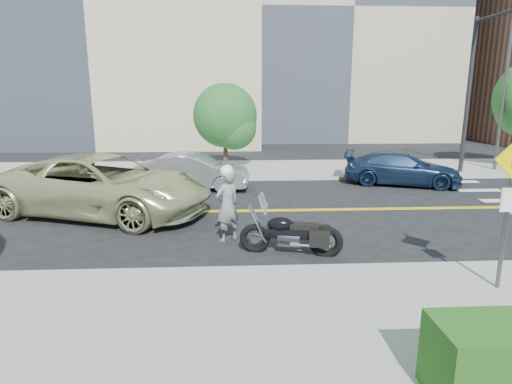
{
  "coord_description": "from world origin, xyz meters",
  "views": [
    {
      "loc": [
        -0.87,
        -13.7,
        3.81
      ],
      "look_at": [
        -0.28,
        -2.42,
        1.2
      ],
      "focal_mm": 30.0,
      "sensor_mm": 36.0,
      "label": 1
    }
  ],
  "objects_px": {
    "pedestrian_sign": "(510,196)",
    "motorcyclist": "(227,203)",
    "parked_car_silver": "(194,171)",
    "parked_car_blue": "(402,169)",
    "motorcycle": "(291,225)",
    "suv": "(103,185)"
  },
  "relations": [
    {
      "from": "motorcycle",
      "to": "suv",
      "type": "relative_size",
      "value": 0.35
    },
    {
      "from": "motorcycle",
      "to": "parked_car_blue",
      "type": "bearing_deg",
      "value": 65.55
    },
    {
      "from": "pedestrian_sign",
      "to": "parked_car_blue",
      "type": "relative_size",
      "value": 0.63
    },
    {
      "from": "parked_car_silver",
      "to": "suv",
      "type": "bearing_deg",
      "value": 151.47
    },
    {
      "from": "parked_car_blue",
      "to": "motorcycle",
      "type": "bearing_deg",
      "value": 162.75
    },
    {
      "from": "motorcycle",
      "to": "parked_car_blue",
      "type": "distance_m",
      "value": 9.72
    },
    {
      "from": "pedestrian_sign",
      "to": "suv",
      "type": "distance_m",
      "value": 11.12
    },
    {
      "from": "pedestrian_sign",
      "to": "suv",
      "type": "height_order",
      "value": "pedestrian_sign"
    },
    {
      "from": "parked_car_silver",
      "to": "motorcyclist",
      "type": "bearing_deg",
      "value": -160.77
    },
    {
      "from": "suv",
      "to": "parked_car_blue",
      "type": "distance_m",
      "value": 12.01
    },
    {
      "from": "suv",
      "to": "parked_car_blue",
      "type": "relative_size",
      "value": 1.45
    },
    {
      "from": "suv",
      "to": "pedestrian_sign",
      "type": "bearing_deg",
      "value": -104.03
    },
    {
      "from": "motorcycle",
      "to": "suv",
      "type": "distance_m",
      "value": 6.67
    },
    {
      "from": "parked_car_silver",
      "to": "parked_car_blue",
      "type": "height_order",
      "value": "parked_car_silver"
    },
    {
      "from": "pedestrian_sign",
      "to": "suv",
      "type": "xyz_separation_m",
      "value": [
        -9.23,
        6.12,
        -1.0
      ]
    },
    {
      "from": "motorcyclist",
      "to": "suv",
      "type": "bearing_deg",
      "value": -70.57
    },
    {
      "from": "motorcyclist",
      "to": "pedestrian_sign",
      "type": "bearing_deg",
      "value": 110.68
    },
    {
      "from": "motorcyclist",
      "to": "motorcycle",
      "type": "height_order",
      "value": "motorcyclist"
    },
    {
      "from": "pedestrian_sign",
      "to": "motorcyclist",
      "type": "relative_size",
      "value": 1.47
    },
    {
      "from": "motorcyclist",
      "to": "parked_car_blue",
      "type": "relative_size",
      "value": 0.43
    },
    {
      "from": "suv",
      "to": "motorcyclist",
      "type": "bearing_deg",
      "value": -104.74
    },
    {
      "from": "motorcycle",
      "to": "suv",
      "type": "height_order",
      "value": "suv"
    }
  ]
}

